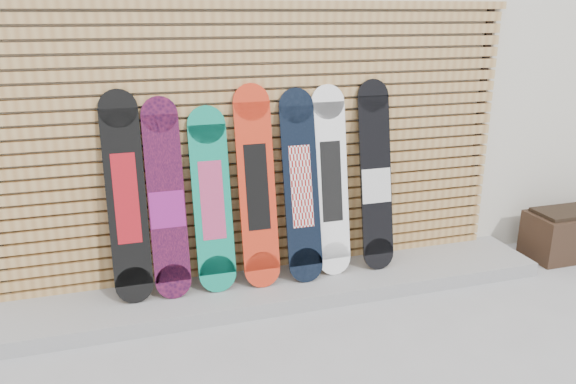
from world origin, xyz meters
name	(u,v)px	position (x,y,z in m)	size (l,w,h in m)	color
ground	(319,335)	(0.00, 0.00, 0.00)	(80.00, 80.00, 0.00)	gray
building	(262,47)	(0.50, 3.50, 1.80)	(12.00, 5.00, 3.60)	beige
concrete_step	(274,288)	(-0.15, 0.68, 0.06)	(4.60, 0.70, 0.12)	gray
slat_wall	(263,143)	(-0.15, 0.97, 1.21)	(4.26, 0.08, 2.29)	#AD8048
snowboard_0	(126,199)	(-1.24, 0.79, 0.90)	(0.28, 0.32, 1.57)	black
snowboard_1	(167,201)	(-0.95, 0.78, 0.86)	(0.27, 0.33, 1.51)	black
snowboard_2	(212,200)	(-0.61, 0.78, 0.83)	(0.29, 0.33, 1.42)	#0D8568
snowboard_3	(257,187)	(-0.25, 0.77, 0.91)	(0.29, 0.35, 1.58)	red
snowboard_4	(301,186)	(0.11, 0.76, 0.88)	(0.28, 0.37, 1.53)	black
snowboard_5	(331,182)	(0.38, 0.79, 0.89)	(0.28, 0.31, 1.55)	white
snowboard_6	(376,178)	(0.77, 0.78, 0.89)	(0.27, 0.32, 1.58)	black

